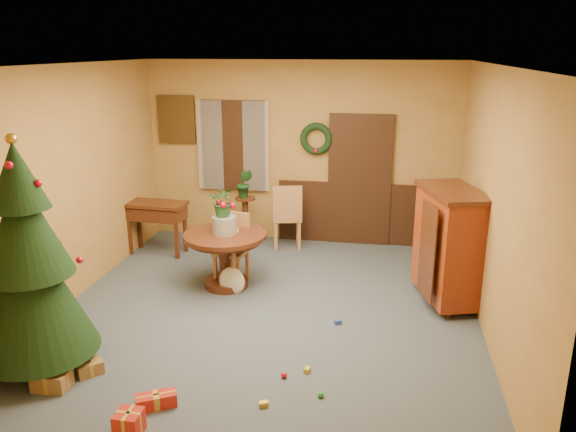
% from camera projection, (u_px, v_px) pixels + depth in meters
% --- Properties ---
extents(room_envelope, '(5.50, 5.50, 5.50)m').
position_uv_depth(room_envelope, '(313.00, 175.00, 9.02)').
color(room_envelope, '#36434F').
rests_on(room_envelope, ground).
extents(dining_table, '(1.09, 1.09, 0.75)m').
position_uv_depth(dining_table, '(225.00, 250.00, 7.39)').
color(dining_table, '#32150B').
rests_on(dining_table, floor).
extents(urn, '(0.32, 0.32, 0.23)m').
position_uv_depth(urn, '(224.00, 225.00, 7.29)').
color(urn, slate).
rests_on(urn, dining_table).
extents(centerpiece_plant, '(0.35, 0.31, 0.39)m').
position_uv_depth(centerpiece_plant, '(224.00, 202.00, 7.20)').
color(centerpiece_plant, '#1E4C23').
rests_on(centerpiece_plant, urn).
extents(chair_near, '(0.46, 0.46, 0.94)m').
position_uv_depth(chair_near, '(233.00, 245.00, 7.61)').
color(chair_near, '#A67442').
rests_on(chair_near, floor).
extents(chair_far, '(0.54, 0.54, 1.05)m').
position_uv_depth(chair_far, '(287.00, 214.00, 8.83)').
color(chair_far, '#A67442').
rests_on(chair_far, floor).
extents(guitar, '(0.40, 0.56, 0.79)m').
position_uv_depth(guitar, '(231.00, 264.00, 7.22)').
color(guitar, beige).
rests_on(guitar, floor).
extents(plant_stand, '(0.32, 0.32, 0.82)m').
position_uv_depth(plant_stand, '(245.00, 216.00, 8.87)').
color(plant_stand, '#32150B').
rests_on(plant_stand, floor).
extents(stand_plant, '(0.27, 0.23, 0.45)m').
position_uv_depth(stand_plant, '(245.00, 183.00, 8.72)').
color(stand_plant, '#19471E').
rests_on(stand_plant, plant_stand).
extents(christmas_tree, '(1.14, 1.14, 2.36)m').
position_uv_depth(christmas_tree, '(29.00, 264.00, 5.30)').
color(christmas_tree, '#382111').
rests_on(christmas_tree, floor).
extents(writing_desk, '(0.94, 0.51, 0.81)m').
position_uv_depth(writing_desk, '(156.00, 215.00, 8.59)').
color(writing_desk, '#32150B').
rests_on(writing_desk, floor).
extents(sideboard, '(0.90, 1.26, 1.46)m').
position_uv_depth(sideboard, '(449.00, 243.00, 6.88)').
color(sideboard, '#59170A').
rests_on(sideboard, floor).
extents(gift_a, '(0.33, 0.25, 0.17)m').
position_uv_depth(gift_a, '(52.00, 380.00, 5.27)').
color(gift_a, brown).
rests_on(gift_a, floor).
extents(gift_b, '(0.21, 0.21, 0.21)m').
position_uv_depth(gift_b, '(129.00, 423.00, 4.63)').
color(gift_b, '#AA2016').
rests_on(gift_b, floor).
extents(gift_c, '(0.29, 0.29, 0.13)m').
position_uv_depth(gift_c, '(90.00, 368.00, 5.51)').
color(gift_c, brown).
rests_on(gift_c, floor).
extents(gift_d, '(0.38, 0.30, 0.13)m').
position_uv_depth(gift_d, '(156.00, 400.00, 5.00)').
color(gift_d, '#AA2016').
rests_on(gift_d, floor).
extents(toy_a, '(0.09, 0.08, 0.05)m').
position_uv_depth(toy_a, '(338.00, 322.00, 6.50)').
color(toy_a, '#2948B4').
rests_on(toy_a, floor).
extents(toy_b, '(0.06, 0.06, 0.06)m').
position_uv_depth(toy_b, '(321.00, 394.00, 5.15)').
color(toy_b, green).
rests_on(toy_b, floor).
extents(toy_c, '(0.07, 0.09, 0.05)m').
position_uv_depth(toy_c, '(307.00, 370.00, 5.54)').
color(toy_c, gold).
rests_on(toy_c, floor).
extents(toy_d, '(0.06, 0.06, 0.06)m').
position_uv_depth(toy_d, '(284.00, 375.00, 5.45)').
color(toy_d, red).
rests_on(toy_d, floor).
extents(toy_e, '(0.09, 0.08, 0.05)m').
position_uv_depth(toy_e, '(264.00, 404.00, 5.01)').
color(toy_e, gold).
rests_on(toy_e, floor).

